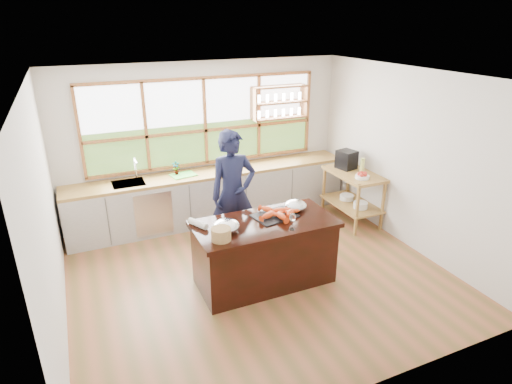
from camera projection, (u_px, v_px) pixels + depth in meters
ground_plane at (258, 273)px, 6.02m from camera, size 5.00×5.00×0.00m
room_shell at (245, 144)px, 5.80m from camera, size 5.02×4.52×2.71m
back_counter at (212, 195)px, 7.48m from camera, size 4.90×0.63×0.90m
right_shelf_unit at (353, 189)px, 7.36m from camera, size 0.62×1.10×0.90m
island at (264, 252)px, 5.68m from camera, size 1.85×0.90×0.90m
cook at (233, 194)px, 6.24m from camera, size 0.70×0.46×1.91m
potted_plant at (176, 168)px, 7.10m from camera, size 0.14×0.10×0.24m
cutting_board at (183, 175)px, 7.13m from camera, size 0.44×0.36×0.01m
espresso_machine at (347, 160)px, 7.41m from camera, size 0.34×0.35×0.32m
wine_bottle at (362, 166)px, 7.11m from camera, size 0.07×0.07×0.29m
fruit_bowl at (362, 176)px, 6.99m from camera, size 0.24×0.24×0.11m
slate_board at (275, 216)px, 5.66m from camera, size 0.61×0.49×0.02m
lobster_pile at (277, 213)px, 5.62m from camera, size 0.52×0.48×0.08m
mixing_bowl_left at (226, 226)px, 5.25m from camera, size 0.33×0.33×0.16m
mixing_bowl_right at (296, 205)px, 5.83m from camera, size 0.30×0.30×0.15m
wine_glass at (293, 218)px, 5.25m from camera, size 0.08×0.08×0.22m
wicker_basket at (221, 234)px, 5.04m from camera, size 0.24×0.24×0.15m
parchment_roll at (198, 224)px, 5.37m from camera, size 0.21×0.30×0.08m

